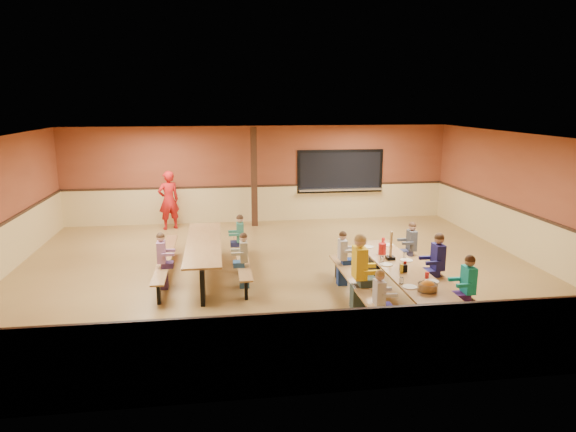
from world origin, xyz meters
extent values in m
plane|color=olive|center=(0.00, 0.00, 0.00)|extent=(12.00, 12.00, 0.00)
cube|color=brown|center=(0.00, 5.00, 1.50)|extent=(12.00, 0.04, 3.00)
cube|color=brown|center=(0.00, -5.00, 1.50)|extent=(12.00, 0.04, 3.00)
cube|color=brown|center=(6.00, 0.00, 1.50)|extent=(0.04, 10.00, 3.00)
cube|color=white|center=(0.00, 0.00, 3.00)|extent=(12.00, 10.00, 0.04)
cube|color=black|center=(2.60, 4.97, 1.55)|extent=(2.60, 0.06, 1.20)
cube|color=silver|center=(2.60, 4.88, 0.98)|extent=(2.70, 0.28, 0.06)
cube|color=black|center=(-0.20, 4.40, 1.50)|extent=(0.18, 0.18, 3.00)
cube|color=olive|center=(2.03, -2.17, 0.72)|extent=(0.75, 3.60, 0.04)
cube|color=black|center=(2.03, -3.72, 0.35)|extent=(0.08, 0.60, 0.70)
cube|color=black|center=(2.03, -0.62, 0.35)|extent=(0.08, 0.60, 0.70)
cube|color=olive|center=(1.21, -2.17, 0.43)|extent=(0.26, 3.60, 0.04)
cube|color=black|center=(1.21, -2.17, 0.21)|extent=(0.06, 0.18, 0.41)
cube|color=olive|center=(2.86, -2.17, 0.43)|extent=(0.26, 3.60, 0.04)
cube|color=black|center=(2.86, -2.17, 0.21)|extent=(0.06, 0.18, 0.41)
cube|color=olive|center=(-1.64, 0.00, 0.72)|extent=(0.75, 3.60, 0.04)
cube|color=black|center=(-1.64, -1.55, 0.35)|extent=(0.08, 0.60, 0.70)
cube|color=black|center=(-1.64, 1.55, 0.35)|extent=(0.08, 0.60, 0.70)
cube|color=olive|center=(-2.47, 0.00, 0.43)|extent=(0.26, 3.60, 0.04)
cube|color=black|center=(-2.47, 0.00, 0.21)|extent=(0.06, 0.18, 0.41)
cube|color=olive|center=(-0.82, 0.00, 0.43)|extent=(0.26, 3.60, 0.04)
cube|color=black|center=(-0.82, 0.00, 0.21)|extent=(0.06, 0.18, 0.41)
imported|color=#B61614|center=(-2.75, 4.32, 0.87)|extent=(0.75, 0.65, 1.75)
cylinder|color=red|center=(1.94, -1.39, 0.85)|extent=(0.16, 0.16, 0.22)
cube|color=black|center=(1.99, -2.47, 0.80)|extent=(0.10, 0.14, 0.13)
cylinder|color=yellow|center=(1.91, -2.57, 0.82)|extent=(0.06, 0.06, 0.17)
cylinder|color=#B2140F|center=(2.03, -2.42, 0.82)|extent=(0.06, 0.06, 0.17)
cube|color=black|center=(1.99, -1.76, 0.77)|extent=(0.16, 0.16, 0.06)
cube|color=olive|center=(1.99, -1.76, 1.05)|extent=(0.02, 0.09, 0.50)
camera|label=1|loc=(-1.31, -10.94, 3.76)|focal=32.00mm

